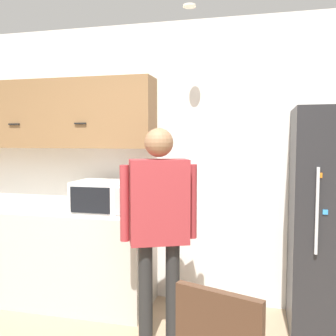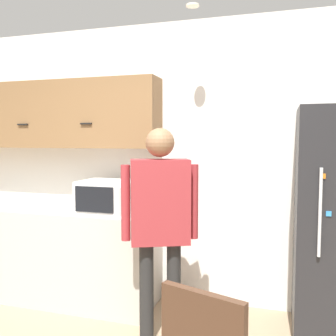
% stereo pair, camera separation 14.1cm
% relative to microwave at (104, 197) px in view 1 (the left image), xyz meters
% --- Properties ---
extents(back_wall, '(6.00, 0.06, 2.70)m').
position_rel_microwave_xyz_m(back_wall, '(0.57, 0.38, 0.30)').
color(back_wall, white).
rests_on(back_wall, ground_plane).
extents(counter, '(2.04, 0.65, 0.90)m').
position_rel_microwave_xyz_m(counter, '(-0.61, 0.03, -0.60)').
color(counter, '#BCB7AD').
rests_on(counter, ground_plane).
extents(upper_cabinets, '(2.04, 0.32, 0.67)m').
position_rel_microwave_xyz_m(upper_cabinets, '(-0.61, 0.20, 0.78)').
color(upper_cabinets, olive).
extents(microwave, '(0.53, 0.42, 0.29)m').
position_rel_microwave_xyz_m(microwave, '(0.00, 0.00, 0.00)').
color(microwave, white).
rests_on(microwave, counter).
extents(person, '(0.55, 0.38, 1.67)m').
position_rel_microwave_xyz_m(person, '(0.64, -0.44, -0.03)').
color(person, black).
rests_on(person, ground_plane).
extents(refrigerator, '(0.68, 0.68, 1.83)m').
position_rel_microwave_xyz_m(refrigerator, '(1.99, 0.02, -0.13)').
color(refrigerator, '#232326').
rests_on(refrigerator, ground_plane).
extents(ceiling_light, '(0.11, 0.11, 0.01)m').
position_rel_microwave_xyz_m(ceiling_light, '(0.80, -0.06, 1.63)').
color(ceiling_light, white).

